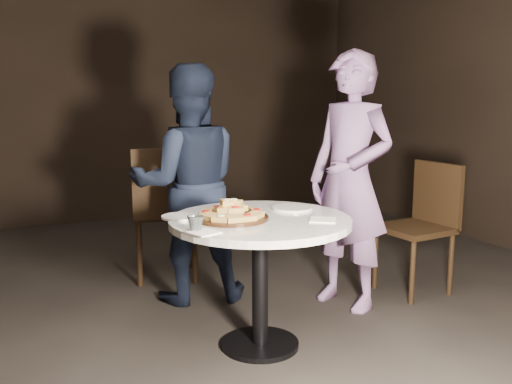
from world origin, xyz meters
TOP-DOWN VIEW (x-y plane):
  - floor at (0.00, 0.00)m, footprint 7.00×7.00m
  - table at (0.14, -0.04)m, footprint 1.25×1.25m
  - serving_board at (-0.01, -0.01)m, footprint 0.48×0.48m
  - focaccia_pile at (-0.01, -0.01)m, footprint 0.35×0.34m
  - plate_left at (-0.24, 0.15)m, footprint 0.25×0.25m
  - plate_right at (0.40, 0.08)m, footprint 0.26×0.26m
  - water_glass at (-0.26, -0.16)m, footprint 0.10×0.10m
  - napkin_near at (-0.24, -0.21)m, footprint 0.16×0.16m
  - napkin_far at (0.40, -0.24)m, footprint 0.18×0.18m
  - chair_far at (0.03, 1.26)m, footprint 0.57×0.59m
  - chair_right at (1.58, 0.28)m, footprint 0.46×0.44m
  - diner_navy at (0.05, 0.84)m, footprint 0.87×0.75m
  - diner_teal at (0.94, 0.28)m, footprint 0.56×0.69m

SIDE VIEW (x-z plane):
  - floor at x=0.00m, z-range 0.00..0.00m
  - chair_right at x=1.58m, z-range 0.07..0.96m
  - chair_far at x=0.03m, z-range 0.08..1.07m
  - table at x=0.14m, z-range 0.23..0.95m
  - napkin_near at x=-0.24m, z-range 0.72..0.73m
  - napkin_far at x=0.40m, z-range 0.72..0.73m
  - plate_left at x=-0.24m, z-range 0.72..0.73m
  - plate_right at x=0.40m, z-range 0.72..0.74m
  - serving_board at x=-0.01m, z-range 0.72..0.74m
  - water_glass at x=-0.26m, z-range 0.72..0.80m
  - focaccia_pile at x=-0.01m, z-range 0.72..0.81m
  - diner_navy at x=0.05m, z-range 0.00..1.55m
  - diner_teal at x=0.94m, z-range 0.00..1.64m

